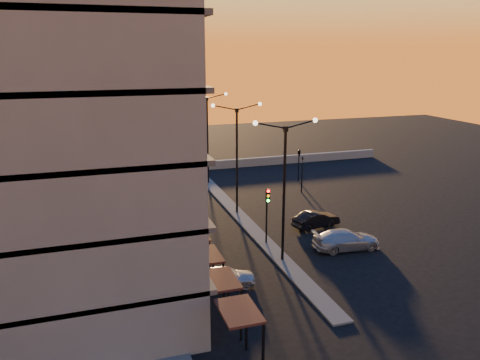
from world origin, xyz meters
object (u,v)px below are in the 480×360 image
Objects in this scene: car_wagon at (346,240)px; streetlamp_mid at (237,150)px; car_sedan at (316,219)px; car_hatchback at (225,277)px; traffic_light_main at (267,207)px.

streetlamp_mid is at bearing 33.00° from car_wagon.
car_hatchback is at bearing 115.15° from car_sedan.
streetlamp_mid reaches higher than car_sedan.
traffic_light_main is 0.89× the size of car_wagon.
car_wagon is (5.09, -9.54, -4.90)m from streetlamp_mid.
car_hatchback is at bearing -132.43° from traffic_light_main.
traffic_light_main is 5.86m from car_sedan.
car_sedan is at bearing 22.65° from traffic_light_main.
traffic_light_main is at bearing -90.00° from streetlamp_mid.
streetlamp_mid reaches higher than car_hatchback.
streetlamp_mid is at bearing -11.77° from car_hatchback.
car_wagon is at bearing -65.78° from car_hatchback.
car_hatchback is 11.98m from car_sedan.
car_wagon reaches higher than car_hatchback.
traffic_light_main is (0.00, -7.13, -2.70)m from streetlamp_mid.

